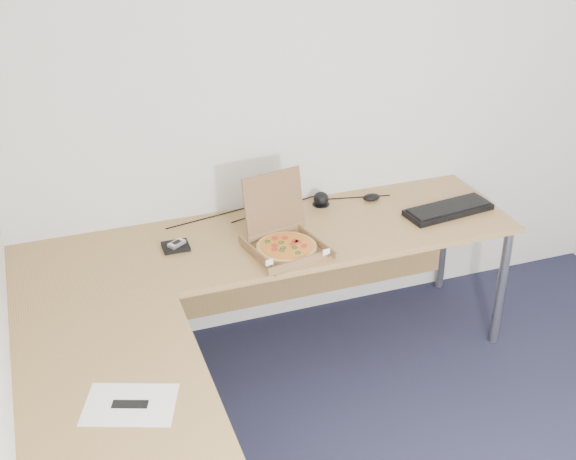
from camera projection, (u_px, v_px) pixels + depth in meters
name	position (u px, v px, depth m)	size (l,w,h in m)	color
room_shell	(547.00, 268.00, 2.49)	(3.50, 3.50, 2.50)	silver
desk	(232.00, 299.00, 3.31)	(2.50, 2.20, 0.73)	#AE8248
pizza_box	(285.00, 243.00, 3.61)	(0.32, 0.38, 0.33)	brown
drinking_glass	(294.00, 204.00, 3.93)	(0.07, 0.07, 0.12)	silver
keyboard	(448.00, 210.00, 3.97)	(0.48, 0.17, 0.03)	black
mouse	(371.00, 197.00, 4.10)	(0.10, 0.06, 0.04)	black
wallet	(176.00, 246.00, 3.64)	(0.13, 0.11, 0.02)	black
phone	(177.00, 244.00, 3.62)	(0.08, 0.04, 0.02)	#B2B5BA
paper_sheet	(130.00, 404.00, 2.67)	(0.32, 0.23, 0.00)	white
dome_speaker	(321.00, 198.00, 4.04)	(0.09, 0.09, 0.08)	black
cable_bundle	(275.00, 208.00, 4.01)	(0.60, 0.04, 0.01)	black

